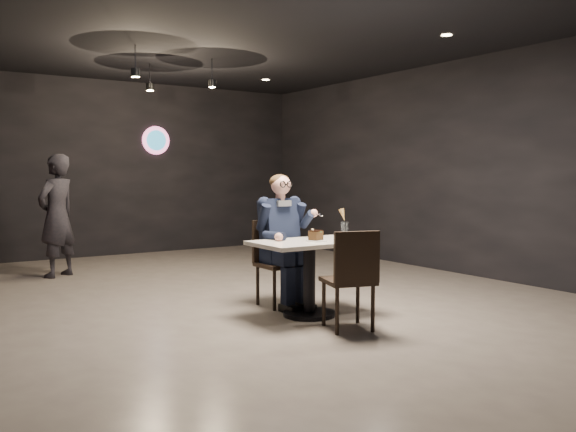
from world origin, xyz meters
TOP-DOWN VIEW (x-y plane):
  - floor at (0.00, 0.00)m, footprint 9.00×9.00m
  - wall_sign at (0.80, 4.47)m, footprint 0.50×0.06m
  - pendant_lights at (0.00, 2.00)m, footprint 1.40×1.20m
  - main_table at (0.23, -1.06)m, footprint 1.10×0.70m
  - chair_far at (0.23, -0.51)m, footprint 0.42×0.46m
  - chair_near at (0.23, -1.67)m, footprint 0.53×0.56m
  - seated_man at (0.23, -0.51)m, footprint 0.60×0.80m
  - dessert_plate at (0.26, -1.14)m, footprint 0.20×0.20m
  - cake_slice at (0.27, -1.13)m, footprint 0.15×0.13m
  - mint_leaf at (0.29, -1.16)m, footprint 0.05×0.04m
  - sundae_glass at (0.66, -1.08)m, footprint 0.08×0.08m
  - wafer_cone at (0.63, -1.09)m, footprint 0.07×0.07m
  - passerby at (-1.31, 2.70)m, footprint 0.73×0.67m

SIDE VIEW (x-z plane):
  - floor at x=0.00m, z-range 0.00..0.00m
  - main_table at x=0.23m, z-range 0.00..0.75m
  - chair_far at x=0.23m, z-range 0.00..0.92m
  - chair_near at x=0.23m, z-range 0.00..0.92m
  - seated_man at x=0.23m, z-range 0.00..1.44m
  - dessert_plate at x=0.26m, z-range 0.75..0.76m
  - cake_slice at x=0.27m, z-range 0.76..0.85m
  - sundae_glass at x=0.66m, z-range 0.75..0.92m
  - passerby at x=-1.31m, z-range 0.00..1.68m
  - mint_leaf at x=0.29m, z-range 0.84..0.85m
  - wafer_cone at x=0.63m, z-range 0.93..1.05m
  - wall_sign at x=0.80m, z-range 1.75..2.25m
  - pendant_lights at x=0.00m, z-range 2.70..3.06m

